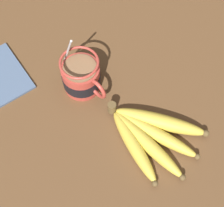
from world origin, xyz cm
name	(u,v)px	position (x,y,z in cm)	size (l,w,h in cm)	color
table	(89,110)	(0.00, 0.00, 1.66)	(122.96, 122.96, 3.33)	brown
coffee_mug	(82,77)	(-5.36, 3.05, 7.42)	(15.73, 9.26, 15.90)	#B23D33
banana_bunch	(150,134)	(15.54, 4.55, 4.97)	(23.45, 19.42, 4.07)	brown
napkin	(0,75)	(-22.37, -9.95, 3.63)	(18.42, 14.30, 0.60)	slate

